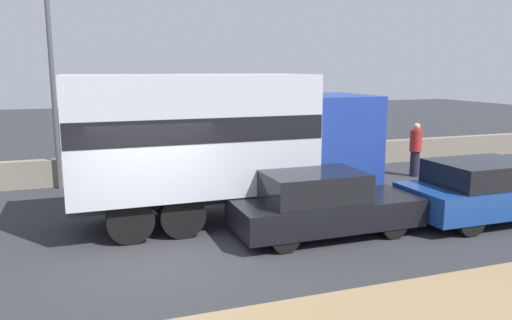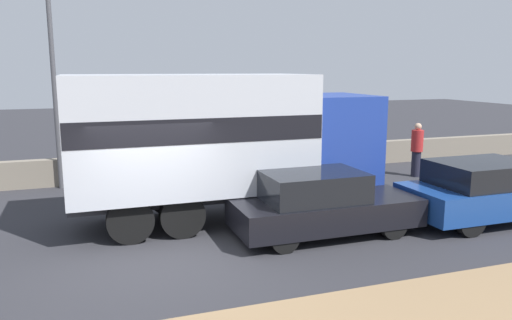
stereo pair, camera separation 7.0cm
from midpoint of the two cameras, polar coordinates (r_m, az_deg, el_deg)
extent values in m
plane|color=#2D2D33|center=(9.99, -10.67, -10.77)|extent=(80.00, 80.00, 0.00)
cube|color=gray|center=(16.59, -14.42, -0.90)|extent=(60.00, 0.35, 0.84)
cylinder|color=#4C4C51|center=(15.90, -21.98, 8.48)|extent=(0.14, 0.14, 6.50)
cube|color=navy|center=(12.77, 8.73, 1.77)|extent=(1.77, 2.22, 2.50)
cube|color=black|center=(13.14, 12.14, 4.09)|extent=(0.06, 1.88, 1.10)
cube|color=#2D2D33|center=(11.74, -7.18, -3.83)|extent=(5.44, 1.34, 0.25)
cube|color=silver|center=(11.48, -7.35, 3.13)|extent=(5.44, 2.44, 2.62)
cube|color=black|center=(11.46, -7.37, 3.99)|extent=(5.42, 2.46, 0.52)
cylinder|color=black|center=(13.82, 6.78, -2.60)|extent=(0.97, 0.28, 0.97)
cylinder|color=black|center=(12.21, 10.64, -4.45)|extent=(0.97, 0.28, 0.97)
cylinder|color=black|center=(12.50, -14.82, -4.28)|extent=(0.97, 0.28, 0.97)
cylinder|color=black|center=(10.70, -13.99, -6.72)|extent=(0.97, 0.28, 0.97)
cylinder|color=black|center=(12.62, -9.88, -3.94)|extent=(0.97, 0.28, 0.97)
cylinder|color=black|center=(10.84, -8.22, -6.28)|extent=(0.97, 0.28, 0.97)
cube|color=black|center=(11.00, 8.06, -5.85)|extent=(4.05, 1.71, 0.59)
cube|color=black|center=(10.71, 6.60, -2.94)|extent=(2.11, 1.57, 0.62)
cylinder|color=black|center=(12.27, 11.70, -5.32)|extent=(0.59, 0.20, 0.59)
cylinder|color=black|center=(11.10, 15.61, -7.19)|extent=(0.59, 0.20, 0.59)
cylinder|color=black|center=(11.23, 0.55, -6.59)|extent=(0.59, 0.20, 0.59)
cylinder|color=black|center=(9.93, 3.46, -8.92)|extent=(0.59, 0.20, 0.59)
cube|color=navy|center=(13.18, 25.56, -3.80)|extent=(4.33, 1.84, 0.64)
cube|color=black|center=(12.82, 24.66, -1.38)|extent=(2.25, 1.69, 0.55)
cylinder|color=black|center=(14.72, 27.04, -3.45)|extent=(0.68, 0.20, 0.68)
cylinder|color=black|center=(12.94, 18.74, -4.64)|extent=(0.68, 0.20, 0.68)
cylinder|color=black|center=(11.78, 23.53, -6.43)|extent=(0.68, 0.20, 0.68)
cylinder|color=#1E1E2D|center=(17.60, 17.92, -0.42)|extent=(0.30, 0.30, 0.86)
cylinder|color=#B22626|center=(17.47, 18.06, 2.11)|extent=(0.39, 0.39, 0.71)
sphere|color=tan|center=(17.41, 18.15, 3.65)|extent=(0.23, 0.23, 0.23)
camera|label=1|loc=(0.04, -89.82, 0.03)|focal=35.00mm
camera|label=2|loc=(0.04, 90.18, -0.03)|focal=35.00mm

